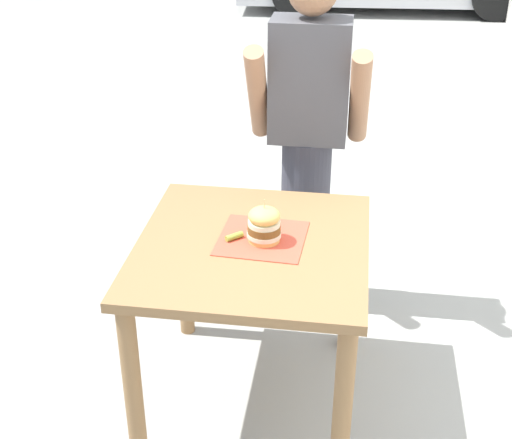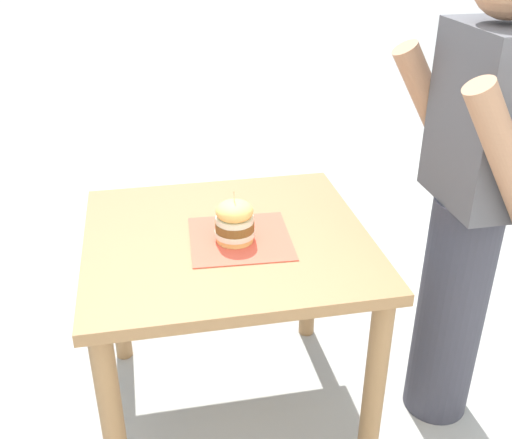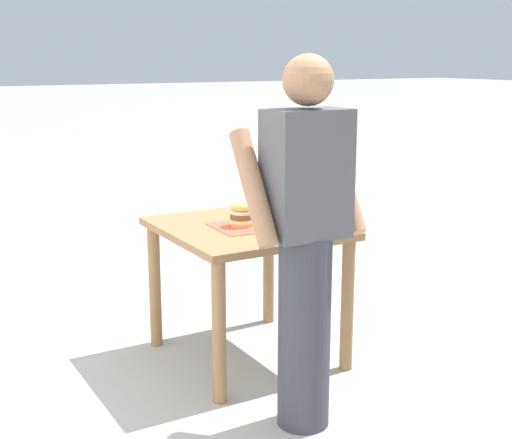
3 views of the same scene
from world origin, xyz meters
name	(u,v)px [view 1 (image 1 of 3)]	position (x,y,z in m)	size (l,w,h in m)	color
ground_plane	(253,395)	(0.00, 0.00, 0.00)	(80.00, 80.00, 0.00)	#9E9E99
patio_table	(252,272)	(0.00, 0.00, 0.64)	(0.90, 0.95, 0.77)	olive
serving_paper	(262,238)	(0.03, 0.04, 0.78)	(0.33, 0.33, 0.00)	#D64C38
sandwich	(264,224)	(0.04, 0.02, 0.85)	(0.13, 0.13, 0.18)	#E5B25B
pickle_spear	(234,236)	(-0.07, 0.01, 0.79)	(0.02, 0.02, 0.07)	#8EA83D
diner_across_table	(307,142)	(0.14, 0.79, 0.88)	(0.55, 0.35, 1.69)	#33333D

